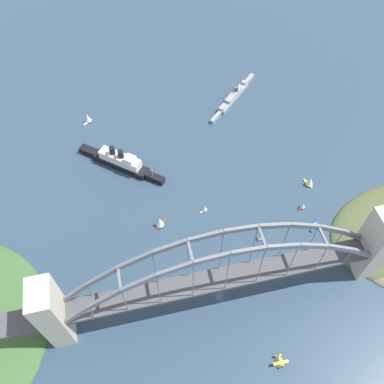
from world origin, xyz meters
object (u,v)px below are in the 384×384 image
small_boat_4 (303,206)px  ocean_liner (120,162)px  small_boat_0 (315,226)px  small_boat_6 (160,222)px  small_boat_2 (310,181)px  small_boat_1 (204,208)px  small_boat_5 (88,118)px  harbor_arch_bridge (222,276)px  seaplane_taxiing_near_bridge (280,362)px  small_boat_3 (260,236)px  naval_cruiser (234,96)px

small_boat_4 → ocean_liner: bearing=150.9°
small_boat_0 → small_boat_6: size_ratio=0.94×
ocean_liner → small_boat_2: ocean_liner is taller
small_boat_6 → small_boat_1: bearing=8.6°
small_boat_4 → small_boat_5: 197.25m
harbor_arch_bridge → seaplane_taxiing_near_bridge: size_ratio=27.64×
small_boat_3 → small_boat_0: bearing=1.1°
small_boat_3 → harbor_arch_bridge: bearing=-138.2°
small_boat_4 → small_boat_5: size_ratio=0.64×
harbor_arch_bridge → small_boat_2: size_ratio=25.22×
seaplane_taxiing_near_bridge → small_boat_2: 138.14m
harbor_arch_bridge → small_boat_0: bearing=23.7°
ocean_liner → small_boat_4: (127.67, -71.03, -2.75)m
naval_cruiser → small_boat_4: size_ratio=8.68×
naval_cruiser → small_boat_4: (16.02, -129.37, 0.39)m
harbor_arch_bridge → small_boat_5: (-71.03, 181.21, -25.96)m
ocean_liner → small_boat_0: 157.50m
small_boat_2 → seaplane_taxiing_near_bridge: bearing=-119.6°
small_boat_3 → small_boat_1: bearing=136.0°
small_boat_2 → harbor_arch_bridge: bearing=-141.9°
small_boat_0 → small_boat_5: bearing=136.4°
small_boat_3 → small_boat_5: (-110.18, 146.21, 1.56)m
seaplane_taxiing_near_bridge → small_boat_6: (-52.20, 109.30, 2.91)m
naval_cruiser → small_boat_2: (29.41, -109.99, 1.73)m
small_boat_2 → small_boat_5: (-163.20, 108.93, 0.35)m
small_boat_2 → small_boat_3: bearing=-144.9°
harbor_arch_bridge → ocean_liner: harbor_arch_bridge is taller
ocean_liner → small_boat_4: size_ratio=9.68×
small_boat_1 → small_boat_0: bearing=-22.3°
naval_cruiser → small_boat_3: bearing=-99.1°
naval_cruiser → small_boat_6: size_ratio=5.16×
small_boat_4 → small_boat_6: bearing=175.4°
ocean_liner → harbor_arch_bridge: bearing=-68.5°
small_boat_0 → small_boat_4: 17.44m
small_boat_4 → small_boat_5: small_boat_5 is taller
small_boat_5 → small_boat_6: size_ratio=0.93×
ocean_liner → small_boat_2: 150.24m
small_boat_0 → small_boat_5: size_ratio=1.01×
harbor_arch_bridge → small_boat_5: 196.35m
naval_cruiser → small_boat_6: (-90.94, -120.84, 2.43)m
small_boat_5 → naval_cruiser: bearing=0.5°
small_boat_0 → small_boat_3: small_boat_3 is taller
ocean_liner → small_boat_1: size_ratio=8.76×
small_boat_1 → small_boat_5: (-77.38, 114.53, 1.44)m
small_boat_0 → small_boat_2: (10.60, 36.44, 3.60)m
harbor_arch_bridge → small_boat_1: bearing=84.6°
small_boat_3 → small_boat_5: bearing=127.0°
naval_cruiser → small_boat_3: size_ratio=8.21×
harbor_arch_bridge → ocean_liner: (-48.90, 123.93, -24.91)m
ocean_liner → seaplane_taxiing_near_bridge: ocean_liner is taller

